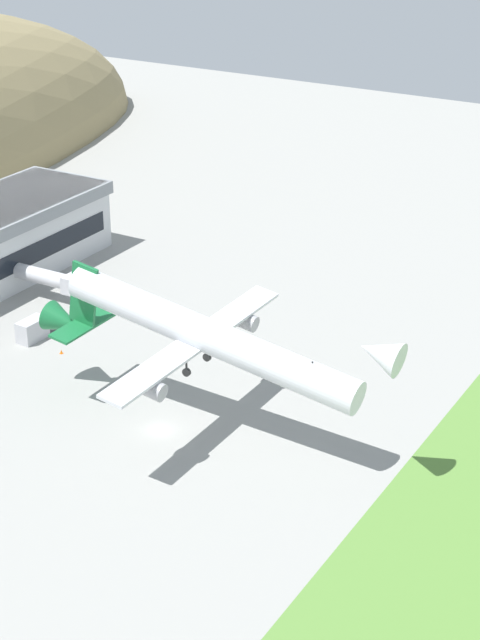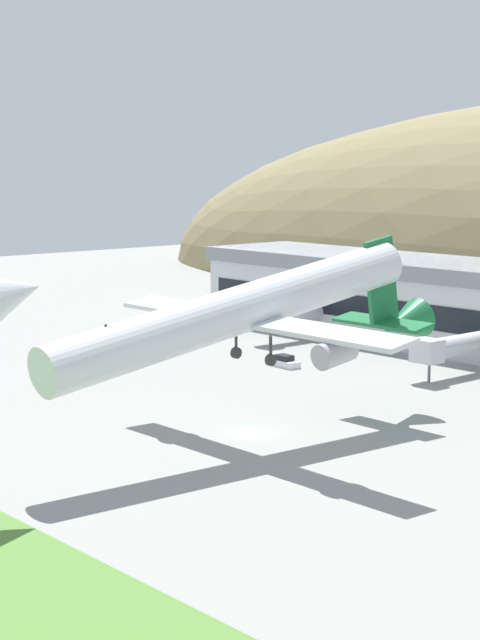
% 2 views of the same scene
% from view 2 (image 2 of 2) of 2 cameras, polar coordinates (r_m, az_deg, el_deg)
% --- Properties ---
extents(ground_plane, '(385.59, 385.59, 0.00)m').
position_cam_2_polar(ground_plane, '(107.27, 0.65, -6.03)').
color(ground_plane, gray).
extents(jetway_0, '(3.38, 11.82, 5.43)m').
position_cam_2_polar(jetway_0, '(158.64, 2.48, 0.20)').
color(jetway_0, silver).
rests_on(jetway_0, ground_plane).
extents(jetway_1, '(3.38, 15.18, 5.43)m').
position_cam_2_polar(jetway_1, '(135.94, 11.35, -1.36)').
color(jetway_1, silver).
rests_on(jetway_1, ground_plane).
extents(cargo_airplane, '(36.92, 52.33, 12.20)m').
position_cam_2_polar(cargo_airplane, '(98.92, 0.28, 0.42)').
color(cargo_airplane, silver).
extents(service_car_1, '(4.24, 2.03, 1.61)m').
position_cam_2_polar(service_car_1, '(140.56, 2.43, -2.26)').
color(service_car_1, silver).
rests_on(service_car_1, ground_plane).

